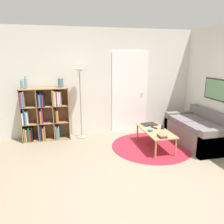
# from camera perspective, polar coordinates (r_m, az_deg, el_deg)

# --- Properties ---
(ground_plane) EXTENTS (14.00, 14.00, 0.00)m
(ground_plane) POSITION_cam_1_polar(r_m,az_deg,el_deg) (3.43, 8.59, -20.15)
(ground_plane) COLOR gray
(wall_back) EXTENTS (7.57, 0.11, 2.60)m
(wall_back) POSITION_cam_1_polar(r_m,az_deg,el_deg) (5.54, -1.46, 7.66)
(wall_back) COLOR silver
(wall_back) RESTS_ON ground_plane
(wall_right) EXTENTS (0.08, 5.75, 2.60)m
(wall_right) POSITION_cam_1_polar(r_m,az_deg,el_deg) (5.29, 27.17, 5.90)
(wall_right) COLOR silver
(wall_right) RESTS_ON ground_plane
(rug) EXTENTS (1.74, 1.74, 0.01)m
(rug) POSITION_cam_1_polar(r_m,az_deg,el_deg) (4.96, 10.18, -8.80)
(rug) COLOR maroon
(rug) RESTS_ON ground_plane
(bookshelf) EXTENTS (1.08, 0.34, 1.23)m
(bookshelf) POSITION_cam_1_polar(r_m,az_deg,el_deg) (5.35, -17.44, -0.71)
(bookshelf) COLOR #936B47
(bookshelf) RESTS_ON ground_plane
(floor_lamp) EXTENTS (0.26, 0.26, 1.67)m
(floor_lamp) POSITION_cam_1_polar(r_m,az_deg,el_deg) (5.14, -8.39, 7.84)
(floor_lamp) COLOR gray
(floor_lamp) RESTS_ON ground_plane
(couch) EXTENTS (0.85, 1.55, 0.75)m
(couch) POSITION_cam_1_polar(r_m,az_deg,el_deg) (5.34, 21.87, -4.77)
(couch) COLOR #66605B
(couch) RESTS_ON ground_plane
(coffee_table) EXTENTS (0.51, 1.10, 0.40)m
(coffee_table) POSITION_cam_1_polar(r_m,az_deg,el_deg) (4.79, 11.22, -5.06)
(coffee_table) COLOR #AD7F51
(coffee_table) RESTS_ON ground_plane
(laptop) EXTENTS (0.35, 0.28, 0.02)m
(laptop) POSITION_cam_1_polar(r_m,az_deg,el_deg) (5.12, 9.71, -3.16)
(laptop) COLOR black
(laptop) RESTS_ON coffee_table
(bowl) EXTENTS (0.11, 0.11, 0.05)m
(bowl) POSITION_cam_1_polar(r_m,az_deg,el_deg) (4.66, 9.99, -4.78)
(bowl) COLOR teal
(bowl) RESTS_ON coffee_table
(book_stack_on_table) EXTENTS (0.15, 0.19, 0.06)m
(book_stack_on_table) POSITION_cam_1_polar(r_m,az_deg,el_deg) (4.38, 12.99, -6.09)
(book_stack_on_table) COLOR #7F287A
(book_stack_on_table) RESTS_ON coffee_table
(cup) EXTENTS (0.07, 0.07, 0.09)m
(cup) POSITION_cam_1_polar(r_m,az_deg,el_deg) (4.86, 13.10, -3.86)
(cup) COLOR #28282D
(cup) RESTS_ON coffee_table
(remote) EXTENTS (0.10, 0.16, 0.02)m
(remote) POSITION_cam_1_polar(r_m,az_deg,el_deg) (4.90, 10.98, -4.02)
(remote) COLOR black
(remote) RESTS_ON coffee_table
(bottle_left) EXTENTS (0.06, 0.06, 0.21)m
(bottle_left) POSITION_cam_1_polar(r_m,az_deg,el_deg) (5.29, -22.50, 6.64)
(bottle_left) COLOR #6B93A3
(bottle_left) RESTS_ON bookshelf
(bottle_middle) EXTENTS (0.07, 0.07, 0.28)m
(bottle_middle) POSITION_cam_1_polar(r_m,az_deg,el_deg) (5.22, -21.61, 6.93)
(bottle_middle) COLOR #6B93A3
(bottle_middle) RESTS_ON bookshelf
(vase_on_shelf) EXTENTS (0.12, 0.12, 0.21)m
(vase_on_shelf) POSITION_cam_1_polar(r_m,az_deg,el_deg) (5.20, -13.25, 7.39)
(vase_on_shelf) COLOR slate
(vase_on_shelf) RESTS_ON bookshelf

